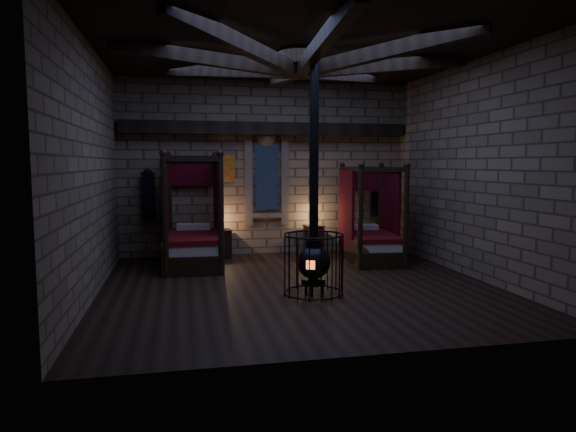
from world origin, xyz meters
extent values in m
cube|color=black|center=(0.00, 0.00, 0.00)|extent=(7.00, 7.00, 0.01)
cube|color=#847054|center=(0.00, 3.50, 2.10)|extent=(7.00, 0.02, 4.20)
cube|color=#847054|center=(0.00, -3.50, 2.10)|extent=(7.00, 0.02, 4.20)
cube|color=#847054|center=(-3.50, 0.00, 2.10)|extent=(0.02, 7.00, 4.20)
cube|color=#847054|center=(3.50, 0.00, 2.10)|extent=(0.02, 7.00, 4.20)
cube|color=black|center=(0.00, 0.00, 4.20)|extent=(7.00, 7.00, 0.01)
cube|color=black|center=(0.00, 3.32, 3.05)|extent=(6.86, 0.35, 0.30)
cylinder|color=black|center=(0.00, 0.00, 4.05)|extent=(0.70, 0.70, 0.25)
cube|color=black|center=(0.00, 3.45, 1.90)|extent=(0.55, 0.04, 1.60)
cube|color=#9A200E|center=(-1.00, 3.46, 2.10)|extent=(0.45, 0.03, 0.65)
cube|color=black|center=(-2.80, 3.34, 1.45)|extent=(0.30, 0.10, 1.15)
cube|color=black|center=(2.80, 3.34, 1.45)|extent=(0.30, 0.10, 1.15)
cube|color=black|center=(-1.81, 2.24, 0.19)|extent=(1.21, 2.27, 0.39)
cube|color=beige|center=(-1.81, 2.24, 0.50)|extent=(1.08, 2.09, 0.24)
cube|color=maroon|center=(-1.81, 2.24, 0.65)|extent=(1.14, 2.14, 0.11)
cube|color=beige|center=(-1.80, 3.06, 0.75)|extent=(0.76, 0.39, 0.15)
cube|color=#550712|center=(-1.79, 3.35, 1.99)|extent=(1.19, 0.08, 0.59)
cylinder|color=black|center=(-2.38, 1.18, 1.19)|extent=(0.12, 0.12, 2.37)
cylinder|color=black|center=(-2.33, 3.33, 1.19)|extent=(0.12, 0.12, 2.37)
cylinder|color=black|center=(-1.30, 1.15, 1.19)|extent=(0.12, 0.12, 2.37)
cylinder|color=black|center=(-1.25, 3.31, 1.19)|extent=(0.12, 0.12, 2.37)
cube|color=#550712|center=(-2.38, 2.58, 1.24)|extent=(0.10, 1.62, 2.10)
cube|color=#550712|center=(-1.24, 2.55, 1.24)|extent=(0.10, 1.62, 2.10)
cube|color=black|center=(2.16, 2.00, 0.18)|extent=(1.27, 2.13, 0.35)
cube|color=beige|center=(2.16, 2.00, 0.45)|extent=(1.14, 1.96, 0.21)
cube|color=maroon|center=(2.16, 2.00, 0.58)|extent=(1.20, 2.01, 0.10)
cube|color=beige|center=(2.25, 2.74, 0.68)|extent=(0.72, 0.42, 0.14)
cube|color=#550712|center=(2.27, 3.00, 1.80)|extent=(1.07, 0.17, 0.54)
cylinder|color=black|center=(1.57, 1.09, 1.07)|extent=(0.11, 0.11, 2.14)
cylinder|color=black|center=(1.79, 3.02, 1.07)|extent=(0.11, 0.11, 2.14)
cylinder|color=black|center=(2.54, 0.98, 1.07)|extent=(0.11, 0.11, 2.14)
cylinder|color=black|center=(2.76, 2.91, 1.07)|extent=(0.11, 0.11, 2.14)
cube|color=#550712|center=(1.68, 2.35, 1.12)|extent=(0.22, 1.46, 1.90)
cube|color=#550712|center=(2.71, 2.23, 1.12)|extent=(0.22, 1.46, 1.90)
cube|color=brown|center=(-2.02, 1.50, 0.18)|extent=(0.88, 0.54, 0.36)
cylinder|color=brown|center=(-2.02, 1.50, 0.36)|extent=(0.88, 0.54, 0.53)
cube|color=#B18E36|center=(-2.43, 1.49, 0.18)|extent=(0.06, 0.56, 0.38)
cube|color=#B18E36|center=(-1.62, 1.50, 0.18)|extent=(0.06, 0.56, 0.38)
cube|color=brown|center=(1.86, 1.37, 0.17)|extent=(0.92, 0.67, 0.34)
cylinder|color=brown|center=(1.86, 1.37, 0.34)|extent=(0.92, 0.67, 0.50)
cube|color=#B18E36|center=(1.48, 1.29, 0.17)|extent=(0.16, 0.52, 0.36)
cube|color=#B18E36|center=(2.23, 1.46, 0.17)|extent=(0.16, 0.52, 0.36)
cube|color=black|center=(-1.12, 3.12, 0.32)|extent=(0.41, 0.40, 0.64)
cube|color=black|center=(-1.12, 3.12, 0.65)|extent=(0.45, 0.44, 0.04)
cylinder|color=#B18E36|center=(-1.12, 3.12, 0.74)|extent=(0.09, 0.09, 0.15)
cube|color=black|center=(1.12, 3.15, 0.34)|extent=(0.44, 0.43, 0.68)
cube|color=black|center=(1.12, 3.15, 0.70)|extent=(0.49, 0.47, 0.04)
cube|color=brown|center=(1.12, 3.15, 0.75)|extent=(0.19, 0.14, 0.05)
cylinder|color=black|center=(0.10, -0.68, 0.23)|extent=(0.41, 0.41, 0.10)
sphere|color=black|center=(0.10, -0.68, 0.57)|extent=(0.58, 0.58, 0.58)
cylinder|color=black|center=(0.10, -0.68, 0.88)|extent=(0.29, 0.29, 0.14)
cube|color=#FF5914|center=(-0.01, -0.94, 0.57)|extent=(0.14, 0.08, 0.14)
cylinder|color=black|center=(0.10, -0.68, 2.49)|extent=(0.15, 0.15, 3.12)
torus|color=black|center=(0.10, -0.68, 0.04)|extent=(1.02, 1.02, 0.03)
torus|color=black|center=(0.10, -0.68, 1.03)|extent=(1.02, 1.02, 0.03)
camera|label=1|loc=(-2.07, -8.94, 2.22)|focal=32.00mm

